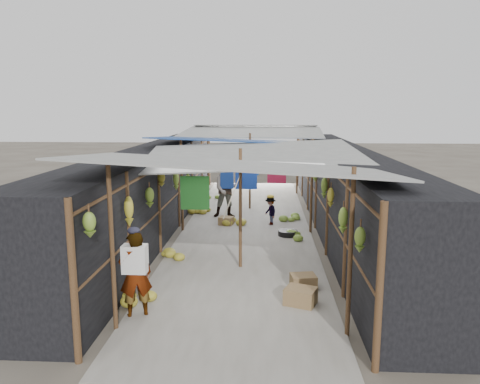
% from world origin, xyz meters
% --- Properties ---
extents(ground, '(80.00, 80.00, 0.00)m').
position_xyz_m(ground, '(0.00, 0.00, 0.00)').
color(ground, '#6B6356').
rests_on(ground, ground).
extents(aisle_slab, '(3.60, 16.00, 0.02)m').
position_xyz_m(aisle_slab, '(0.00, 6.50, 0.01)').
color(aisle_slab, '#9E998E').
rests_on(aisle_slab, ground).
extents(stall_left, '(1.40, 15.00, 2.30)m').
position_xyz_m(stall_left, '(-2.70, 6.50, 1.15)').
color(stall_left, black).
rests_on(stall_left, ground).
extents(stall_right, '(1.40, 15.00, 2.30)m').
position_xyz_m(stall_right, '(2.70, 6.50, 1.15)').
color(stall_right, black).
rests_on(stall_right, ground).
extents(crate_near, '(0.64, 0.58, 0.31)m').
position_xyz_m(crate_near, '(1.17, 1.08, 0.16)').
color(crate_near, olive).
rests_on(crate_near, ground).
extents(crate_mid, '(0.52, 0.45, 0.28)m').
position_xyz_m(crate_mid, '(1.27, 1.83, 0.14)').
color(crate_mid, olive).
rests_on(crate_mid, ground).
extents(crate_back, '(0.47, 0.42, 0.26)m').
position_xyz_m(crate_back, '(-0.62, 6.68, 0.13)').
color(crate_back, olive).
rests_on(crate_back, ground).
extents(black_basin, '(0.53, 0.53, 0.16)m').
position_xyz_m(black_basin, '(1.15, 5.58, 0.08)').
color(black_basin, black).
rests_on(black_basin, ground).
extents(vendor_elderly, '(0.63, 0.52, 1.46)m').
position_xyz_m(vendor_elderly, '(-1.60, 0.49, 0.73)').
color(vendor_elderly, white).
rests_on(vendor_elderly, ground).
extents(shopper_blue, '(0.97, 0.81, 1.81)m').
position_xyz_m(shopper_blue, '(-0.68, 7.74, 0.90)').
color(shopper_blue, navy).
rests_on(shopper_blue, ground).
extents(vendor_seated, '(0.52, 0.64, 0.86)m').
position_xyz_m(vendor_seated, '(0.69, 6.76, 0.43)').
color(vendor_seated, '#4B4541').
rests_on(vendor_seated, ground).
extents(market_canopy, '(5.62, 15.20, 2.77)m').
position_xyz_m(market_canopy, '(0.03, 6.84, 2.40)').
color(market_canopy, brown).
rests_on(market_canopy, ground).
extents(hanging_bananas, '(3.96, 14.14, 0.82)m').
position_xyz_m(hanging_bananas, '(0.00, 6.92, 1.67)').
color(hanging_bananas, olive).
rests_on(hanging_bananas, ground).
extents(floor_bananas, '(3.60, 10.35, 0.32)m').
position_xyz_m(floor_bananas, '(-0.54, 6.96, 0.14)').
color(floor_bananas, '#9E9328').
rests_on(floor_bananas, ground).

